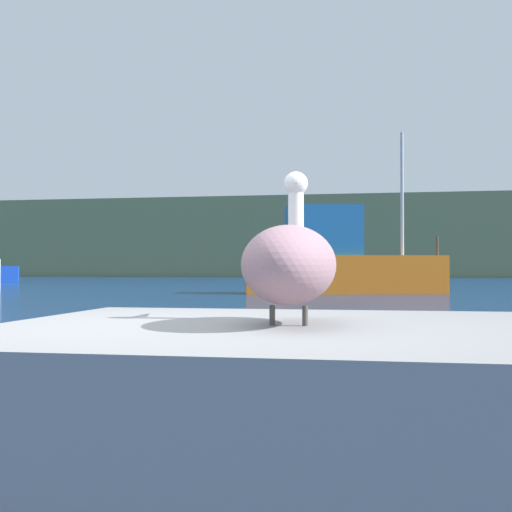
% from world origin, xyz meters
% --- Properties ---
extents(ground_plane, '(260.00, 260.00, 0.00)m').
position_xyz_m(ground_plane, '(0.00, 0.00, 0.00)').
color(ground_plane, navy).
extents(hillside_backdrop, '(140.00, 14.56, 7.87)m').
position_xyz_m(hillside_backdrop, '(0.00, 67.05, 3.94)').
color(hillside_backdrop, '#6B7A51').
rests_on(hillside_backdrop, ground).
extents(pier_dock, '(3.11, 2.59, 0.63)m').
position_xyz_m(pier_dock, '(0.89, 0.22, 0.31)').
color(pier_dock, gray).
rests_on(pier_dock, ground).
extents(pelican, '(0.51, 1.29, 0.86)m').
position_xyz_m(pelican, '(0.89, 0.23, 0.95)').
color(pelican, gray).
rests_on(pelican, pier_dock).
extents(fishing_boat_orange, '(7.26, 3.33, 5.79)m').
position_xyz_m(fishing_boat_orange, '(-0.03, 20.75, 1.13)').
color(fishing_boat_orange, orange).
rests_on(fishing_boat_orange, ground).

